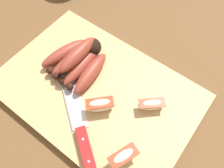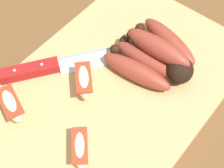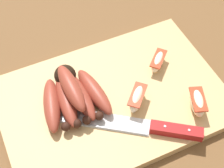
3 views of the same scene
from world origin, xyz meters
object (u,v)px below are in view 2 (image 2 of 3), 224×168
(apple_wedge_near, at_px, (11,105))
(apple_wedge_middle, at_px, (80,148))
(apple_wedge_far, at_px, (84,81))
(banana_bunch, at_px, (156,56))
(chefs_knife, at_px, (58,65))

(apple_wedge_near, distance_m, apple_wedge_middle, 0.13)
(apple_wedge_middle, height_order, apple_wedge_far, apple_wedge_far)
(banana_bunch, bearing_deg, apple_wedge_near, 151.38)
(banana_bunch, height_order, apple_wedge_middle, banana_bunch)
(chefs_knife, bearing_deg, apple_wedge_far, -92.35)
(banana_bunch, distance_m, chefs_knife, 0.17)
(apple_wedge_near, bearing_deg, apple_wedge_middle, -82.79)
(apple_wedge_near, relative_size, apple_wedge_middle, 1.15)
(banana_bunch, distance_m, apple_wedge_far, 0.13)
(banana_bunch, relative_size, apple_wedge_far, 2.30)
(banana_bunch, xyz_separation_m, chefs_knife, (-0.11, 0.12, -0.02))
(apple_wedge_middle, xyz_separation_m, apple_wedge_far, (0.09, 0.07, 0.00))
(apple_wedge_near, xyz_separation_m, apple_wedge_middle, (0.02, -0.13, -0.00))
(apple_wedge_near, bearing_deg, chefs_knife, 2.91)
(banana_bunch, relative_size, apple_wedge_middle, 2.44)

